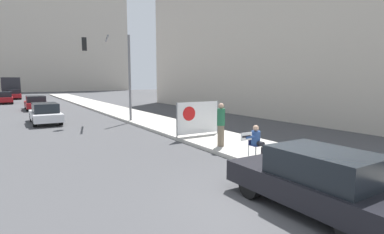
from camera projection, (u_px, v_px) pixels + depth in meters
ground_plane at (275, 205)px, 7.20m from camera, size 160.00×160.00×0.00m
sidewalk_curb at (150, 120)px, 21.58m from camera, size 3.35×90.00×0.16m
building_backdrop_far at (18, 25)px, 73.83m from camera, size 52.00×12.00×32.63m
building_backdrop_right at (279, 24)px, 27.49m from camera, size 10.00×32.00×16.17m
seated_protester at (257, 140)px, 10.99m from camera, size 0.99×0.77×1.17m
jogger_on_sidewalk at (221, 124)px, 12.69m from camera, size 0.34×0.34×1.85m
protest_banner at (198, 118)px, 15.16m from camera, size 2.52×0.06×1.72m
traffic_light_pole at (113, 63)px, 20.17m from camera, size 3.05×2.81×5.84m
parked_car_curbside at (319, 181)px, 6.74m from camera, size 1.75×4.33×1.45m
car_on_road_nearest at (45, 113)px, 20.55m from camera, size 1.76×4.66×1.40m
car_on_road_midblock at (36, 103)px, 29.90m from camera, size 1.90×4.79×1.39m
car_on_road_distant at (5, 98)px, 37.46m from camera, size 1.73×4.46×1.49m
car_on_road_far_lane at (14, 94)px, 45.78m from camera, size 1.84×4.31×1.52m
city_bus_on_road at (11, 86)px, 51.08m from camera, size 2.58×12.26×3.34m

